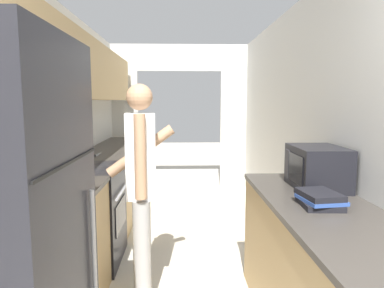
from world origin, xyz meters
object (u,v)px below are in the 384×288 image
microwave (317,167)px  book_stack (320,199)px  person (141,189)px  range_oven (87,214)px  knife (95,156)px

microwave → book_stack: size_ratio=1.61×
person → range_oven: bearing=34.8°
book_stack → knife: book_stack is taller
book_stack → microwave: bearing=70.6°
knife → person: bearing=-63.3°
book_stack → knife: (-1.77, 1.90, -0.04)m
microwave → book_stack: microwave is taller
person → knife: size_ratio=4.88×
person → book_stack: 1.23m
person → book_stack: bearing=-122.3°
range_oven → book_stack: bearing=-36.2°
person → microwave: 1.27m
microwave → knife: (-1.93, 1.47, -0.14)m
microwave → book_stack: 0.47m
range_oven → microwave: 2.11m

